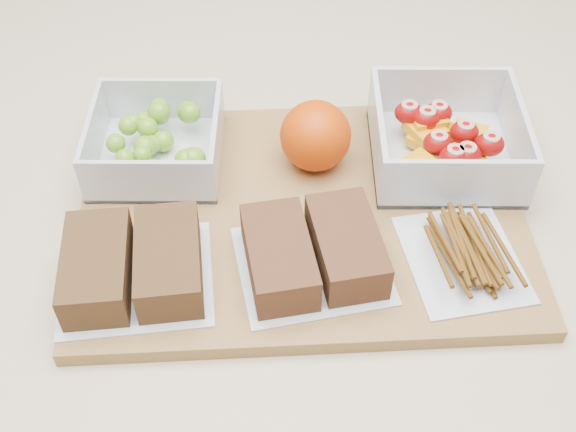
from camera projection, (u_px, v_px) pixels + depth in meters
name	position (u px, v px, depth m)	size (l,w,h in m)	color
cutting_board	(301.00, 215.00, 0.69)	(0.42, 0.30, 0.02)	olive
grape_container	(158.00, 141.00, 0.72)	(0.13, 0.13, 0.05)	silver
fruit_container	(445.00, 141.00, 0.72)	(0.14, 0.14, 0.06)	silver
orange	(315.00, 136.00, 0.70)	(0.07, 0.07, 0.07)	#D64205
sandwich_bag_left	(133.00, 265.00, 0.61)	(0.14, 0.13, 0.04)	silver
sandwich_bag_center	(313.00, 252.00, 0.62)	(0.15, 0.14, 0.04)	silver
pretzel_bag	(464.00, 251.00, 0.63)	(0.12, 0.13, 0.03)	silver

